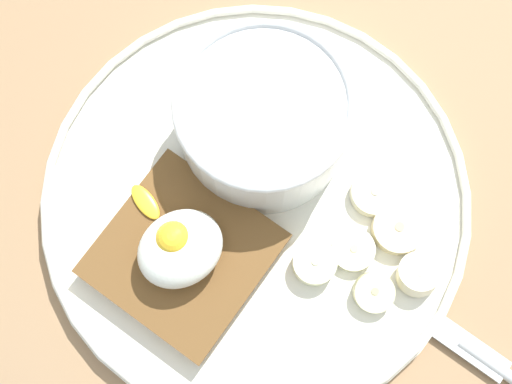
% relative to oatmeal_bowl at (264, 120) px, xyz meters
% --- Properties ---
extents(ground_plane, '(1.20, 1.20, 0.02)m').
position_rel_oatmeal_bowl_xyz_m(ground_plane, '(0.03, 0.03, -0.05)').
color(ground_plane, '#987450').
rests_on(ground_plane, ground).
extents(plate, '(0.29, 0.29, 0.02)m').
position_rel_oatmeal_bowl_xyz_m(plate, '(0.03, 0.03, -0.03)').
color(plate, silver).
rests_on(plate, ground_plane).
extents(oatmeal_bowl, '(0.12, 0.12, 0.06)m').
position_rel_oatmeal_bowl_xyz_m(oatmeal_bowl, '(0.00, 0.00, 0.00)').
color(oatmeal_bowl, white).
rests_on(oatmeal_bowl, plate).
extents(toast_slice, '(0.13, 0.13, 0.02)m').
position_rel_oatmeal_bowl_xyz_m(toast_slice, '(0.09, 0.04, -0.02)').
color(toast_slice, brown).
rests_on(toast_slice, plate).
extents(poached_egg, '(0.06, 0.08, 0.04)m').
position_rel_oatmeal_bowl_xyz_m(poached_egg, '(0.09, 0.04, 0.00)').
color(poached_egg, white).
rests_on(poached_egg, toast_slice).
extents(banana_slice_front, '(0.03, 0.03, 0.01)m').
position_rel_oatmeal_bowl_xyz_m(banana_slice_front, '(-0.00, 0.10, -0.03)').
color(banana_slice_front, '#EFE9BA').
rests_on(banana_slice_front, plate).
extents(banana_slice_left, '(0.05, 0.05, 0.01)m').
position_rel_oatmeal_bowl_xyz_m(banana_slice_left, '(-0.03, 0.11, -0.03)').
color(banana_slice_left, beige).
rests_on(banana_slice_left, plate).
extents(banana_slice_back, '(0.04, 0.04, 0.01)m').
position_rel_oatmeal_bowl_xyz_m(banana_slice_back, '(0.02, 0.09, -0.02)').
color(banana_slice_back, '#EEECBE').
rests_on(banana_slice_back, plate).
extents(banana_slice_right, '(0.04, 0.04, 0.02)m').
position_rel_oatmeal_bowl_xyz_m(banana_slice_right, '(-0.03, 0.14, -0.02)').
color(banana_slice_right, '#F9EAC5').
rests_on(banana_slice_right, plate).
extents(banana_slice_inner, '(0.04, 0.04, 0.01)m').
position_rel_oatmeal_bowl_xyz_m(banana_slice_inner, '(0.00, 0.13, -0.02)').
color(banana_slice_inner, beige).
rests_on(banana_slice_inner, plate).
extents(banana_slice_outer, '(0.04, 0.04, 0.01)m').
position_rel_oatmeal_bowl_xyz_m(banana_slice_outer, '(-0.04, 0.08, -0.03)').
color(banana_slice_outer, beige).
rests_on(banana_slice_outer, plate).
extents(knife, '(0.06, 0.13, 0.01)m').
position_rel_oatmeal_bowl_xyz_m(knife, '(-0.04, 0.22, -0.04)').
color(knife, silver).
rests_on(knife, ground_plane).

